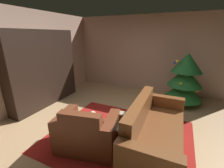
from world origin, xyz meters
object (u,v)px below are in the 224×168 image
bookshelf_unit (47,69)px  book_stack_on_table (123,116)px  armchair_red (87,133)px  decorated_tree (185,79)px  bottle_on_table (135,117)px  coffee_table (125,123)px  couch_red (154,133)px

bookshelf_unit → book_stack_on_table: size_ratio=10.13×
armchair_red → bookshelf_unit: bearing=150.3°
book_stack_on_table → decorated_tree: 2.43m
armchair_red → book_stack_on_table: 0.69m
bottle_on_table → coffee_table: bearing=-171.0°
bookshelf_unit → bottle_on_table: bearing=-14.4°
armchair_red → decorated_tree: (1.48, 2.65, 0.46)m
coffee_table → armchair_red: bearing=-140.0°
book_stack_on_table → decorated_tree: bearing=65.2°
bookshelf_unit → coffee_table: bearing=-15.9°
coffee_table → book_stack_on_table: (-0.06, 0.02, 0.12)m
coffee_table → bookshelf_unit: bearing=164.1°
armchair_red → couch_red: size_ratio=0.60×
bookshelf_unit → bottle_on_table: (2.79, -0.71, -0.48)m
armchair_red → coffee_table: bearing=40.0°
bookshelf_unit → bottle_on_table: bookshelf_unit is taller
bookshelf_unit → decorated_tree: (3.56, 1.47, -0.25)m
bookshelf_unit → bottle_on_table: 2.92m
bookshelf_unit → armchair_red: bearing=-29.7°
book_stack_on_table → bottle_on_table: 0.24m
couch_red → bottle_on_table: size_ratio=7.15×
armchair_red → decorated_tree: decorated_tree is taller
armchair_red → couch_red: (1.05, 0.48, 0.01)m
armchair_red → coffee_table: size_ratio=1.73×
book_stack_on_table → decorated_tree: decorated_tree is taller
armchair_red → coffee_table: armchair_red is taller
coffee_table → book_stack_on_table: 0.13m
bottle_on_table → couch_red: bearing=1.3°
coffee_table → bottle_on_table: bottle_on_table is taller
armchair_red → bottle_on_table: (0.71, 0.47, 0.23)m
bookshelf_unit → coffee_table: size_ratio=3.20×
couch_red → bottle_on_table: (-0.34, -0.01, 0.23)m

